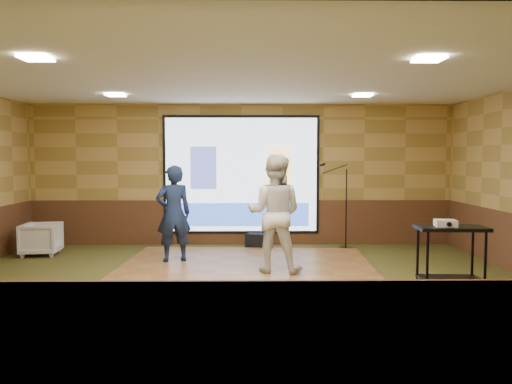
{
  "coord_description": "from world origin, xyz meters",
  "views": [
    {
      "loc": [
        0.19,
        -7.16,
        1.87
      ],
      "look_at": [
        0.28,
        1.04,
        1.3
      ],
      "focal_mm": 35.0,
      "sensor_mm": 36.0,
      "label": 1
    }
  ],
  "objects_px": {
    "dance_floor": "(247,265)",
    "projector": "(445,223)",
    "player_right": "(274,213)",
    "player_left": "(174,213)",
    "av_table": "(451,248)",
    "banquet_chair": "(42,239)",
    "mic_stand": "(343,225)",
    "projector_screen": "(241,176)",
    "duffel_bag": "(258,241)"
  },
  "relations": [
    {
      "from": "dance_floor",
      "to": "projector",
      "type": "relative_size",
      "value": 15.91
    },
    {
      "from": "dance_floor",
      "to": "player_right",
      "type": "relative_size",
      "value": 2.28
    },
    {
      "from": "player_left",
      "to": "av_table",
      "type": "distance_m",
      "value": 4.6
    },
    {
      "from": "dance_floor",
      "to": "banquet_chair",
      "type": "height_order",
      "value": "banquet_chair"
    },
    {
      "from": "player_right",
      "to": "projector",
      "type": "xyz_separation_m",
      "value": [
        2.21,
        -1.4,
        0.02
      ]
    },
    {
      "from": "dance_floor",
      "to": "mic_stand",
      "type": "bearing_deg",
      "value": 39.57
    },
    {
      "from": "dance_floor",
      "to": "player_left",
      "type": "relative_size",
      "value": 2.52
    },
    {
      "from": "av_table",
      "to": "mic_stand",
      "type": "height_order",
      "value": "mic_stand"
    },
    {
      "from": "player_left",
      "to": "banquet_chair",
      "type": "relative_size",
      "value": 2.47
    },
    {
      "from": "dance_floor",
      "to": "banquet_chair",
      "type": "xyz_separation_m",
      "value": [
        -3.93,
        1.03,
        0.3
      ]
    },
    {
      "from": "mic_stand",
      "to": "banquet_chair",
      "type": "bearing_deg",
      "value": 171.26
    },
    {
      "from": "mic_stand",
      "to": "projector_screen",
      "type": "bearing_deg",
      "value": 151.46
    },
    {
      "from": "banquet_chair",
      "to": "duffel_bag",
      "type": "distance_m",
      "value": 4.23
    },
    {
      "from": "mic_stand",
      "to": "banquet_chair",
      "type": "distance_m",
      "value": 5.93
    },
    {
      "from": "mic_stand",
      "to": "dance_floor",
      "type": "bearing_deg",
      "value": -154.87
    },
    {
      "from": "projector_screen",
      "to": "banquet_chair",
      "type": "relative_size",
      "value": 4.83
    },
    {
      "from": "projector",
      "to": "banquet_chair",
      "type": "bearing_deg",
      "value": 163.9
    },
    {
      "from": "player_left",
      "to": "mic_stand",
      "type": "xyz_separation_m",
      "value": [
        3.25,
        1.31,
        -0.39
      ]
    },
    {
      "from": "projector_screen",
      "to": "projector",
      "type": "bearing_deg",
      "value": -55.3
    },
    {
      "from": "player_right",
      "to": "player_left",
      "type": "bearing_deg",
      "value": -11.16
    },
    {
      "from": "player_left",
      "to": "av_table",
      "type": "height_order",
      "value": "player_left"
    },
    {
      "from": "projector",
      "to": "mic_stand",
      "type": "xyz_separation_m",
      "value": [
        -0.7,
        3.51,
        -0.5
      ]
    },
    {
      "from": "projector_screen",
      "to": "player_right",
      "type": "distance_m",
      "value": 2.75
    },
    {
      "from": "dance_floor",
      "to": "duffel_bag",
      "type": "xyz_separation_m",
      "value": [
        0.23,
        1.78,
        0.13
      ]
    },
    {
      "from": "av_table",
      "to": "duffel_bag",
      "type": "relative_size",
      "value": 2.0
    },
    {
      "from": "projector_screen",
      "to": "player_left",
      "type": "relative_size",
      "value": 1.95
    },
    {
      "from": "projector_screen",
      "to": "av_table",
      "type": "distance_m",
      "value": 5.01
    },
    {
      "from": "projector_screen",
      "to": "player_left",
      "type": "xyz_separation_m",
      "value": [
        -1.17,
        -1.84,
        -0.59
      ]
    },
    {
      "from": "player_left",
      "to": "player_right",
      "type": "height_order",
      "value": "player_right"
    },
    {
      "from": "projector_screen",
      "to": "player_right",
      "type": "height_order",
      "value": "projector_screen"
    },
    {
      "from": "projector_screen",
      "to": "projector",
      "type": "distance_m",
      "value": 4.93
    },
    {
      "from": "projector",
      "to": "mic_stand",
      "type": "relative_size",
      "value": 0.15
    },
    {
      "from": "banquet_chair",
      "to": "av_table",
      "type": "bearing_deg",
      "value": -119.88
    },
    {
      "from": "mic_stand",
      "to": "duffel_bag",
      "type": "xyz_separation_m",
      "value": [
        -1.73,
        0.16,
        -0.34
      ]
    },
    {
      "from": "duffel_bag",
      "to": "av_table",
      "type": "bearing_deg",
      "value": -55.36
    },
    {
      "from": "banquet_chair",
      "to": "duffel_bag",
      "type": "height_order",
      "value": "banquet_chair"
    },
    {
      "from": "projector_screen",
      "to": "projector",
      "type": "relative_size",
      "value": 12.31
    },
    {
      "from": "projector",
      "to": "banquet_chair",
      "type": "distance_m",
      "value": 7.25
    },
    {
      "from": "duffel_bag",
      "to": "banquet_chair",
      "type": "bearing_deg",
      "value": -169.78
    },
    {
      "from": "player_right",
      "to": "av_table",
      "type": "distance_m",
      "value": 2.7
    },
    {
      "from": "av_table",
      "to": "banquet_chair",
      "type": "xyz_separation_m",
      "value": [
        -6.69,
        2.9,
        -0.35
      ]
    },
    {
      "from": "banquet_chair",
      "to": "mic_stand",
      "type": "bearing_deg",
      "value": -90.7
    },
    {
      "from": "av_table",
      "to": "duffel_bag",
      "type": "xyz_separation_m",
      "value": [
        -2.53,
        3.66,
        -0.52
      ]
    },
    {
      "from": "av_table",
      "to": "duffel_bag",
      "type": "height_order",
      "value": "av_table"
    },
    {
      "from": "projector_screen",
      "to": "duffel_bag",
      "type": "distance_m",
      "value": 1.42
    },
    {
      "from": "player_right",
      "to": "projector",
      "type": "bearing_deg",
      "value": 161.18
    },
    {
      "from": "av_table",
      "to": "projector",
      "type": "height_order",
      "value": "projector"
    },
    {
      "from": "av_table",
      "to": "mic_stand",
      "type": "distance_m",
      "value": 3.59
    },
    {
      "from": "projector_screen",
      "to": "banquet_chair",
      "type": "distance_m",
      "value": 4.13
    },
    {
      "from": "mic_stand",
      "to": "player_right",
      "type": "bearing_deg",
      "value": -140.0
    }
  ]
}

